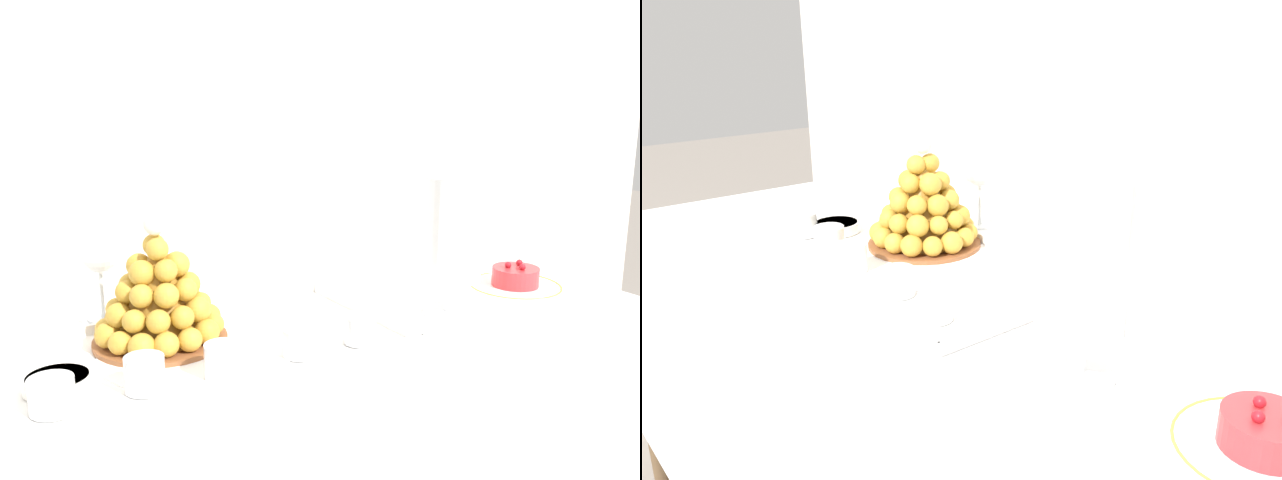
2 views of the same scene
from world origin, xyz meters
TOP-DOWN VIEW (x-y plane):
  - backdrop_wall at (0.00, 0.99)m, footprint 4.80×0.10m
  - buffet_table at (0.00, 0.00)m, footprint 1.59×0.91m
  - serving_tray at (-0.11, 0.01)m, footprint 0.68×0.36m
  - croquembouche at (-0.14, 0.08)m, footprint 0.23×0.23m
  - dessert_cup_left at (-0.36, -0.08)m, footprint 0.06×0.06m
  - dessert_cup_mid_left at (-0.23, -0.08)m, footprint 0.06×0.06m
  - dessert_cup_centre at (-0.11, -0.10)m, footprint 0.06×0.06m
  - dessert_cup_mid_right at (0.03, -0.09)m, footprint 0.06×0.06m
  - dessert_cup_right at (0.14, -0.10)m, footprint 0.05×0.05m
  - creme_brulee_ramekin at (-0.33, -0.01)m, footprint 0.10×0.10m
  - macaron_goblet at (0.38, -0.05)m, footprint 0.12×0.12m
  - fruit_tart_plate at (0.61, -0.01)m, footprint 0.20×0.20m
  - wine_glass at (-0.19, 0.27)m, footprint 0.08×0.08m

SIDE VIEW (x-z plane):
  - buffet_table at x=0.00m, z-range 0.30..1.09m
  - serving_tray at x=-0.11m, z-range 0.78..0.80m
  - fruit_tart_plate at x=0.61m, z-range 0.77..0.83m
  - creme_brulee_ramekin at x=-0.33m, z-range 0.80..0.82m
  - dessert_cup_mid_right at x=0.03m, z-range 0.79..0.84m
  - dessert_cup_right at x=0.14m, z-range 0.79..0.84m
  - dessert_cup_left at x=-0.36m, z-range 0.79..0.84m
  - dessert_cup_mid_left at x=-0.23m, z-range 0.79..0.84m
  - dessert_cup_centre at x=-0.11m, z-range 0.79..0.84m
  - croquembouche at x=-0.14m, z-range 0.76..0.99m
  - wine_glass at x=-0.19m, z-range 0.83..1.00m
  - macaron_goblet at x=0.38m, z-range 0.81..1.08m
  - backdrop_wall at x=0.00m, z-range 0.00..2.50m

